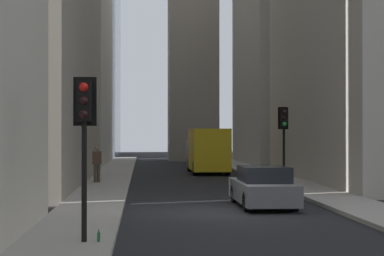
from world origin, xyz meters
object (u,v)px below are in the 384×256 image
(hatchback_grey, at_px, (263,188))
(discarded_bottle, at_px, (99,237))
(delivery_truck, at_px, (207,150))
(traffic_light_midblock, at_px, (284,127))
(pedestrian, at_px, (97,162))
(traffic_light_foreground, at_px, (84,120))

(hatchback_grey, xyz_separation_m, discarded_bottle, (-7.55, 5.14, -0.42))
(delivery_truck, bearing_deg, traffic_light_midblock, -164.36)
(hatchback_grey, bearing_deg, pedestrian, 32.87)
(discarded_bottle, bearing_deg, traffic_light_foreground, 84.61)
(discarded_bottle, bearing_deg, delivery_truck, -10.99)
(pedestrian, xyz_separation_m, discarded_bottle, (-17.50, -1.29, -0.87))
(traffic_light_midblock, xyz_separation_m, pedestrian, (0.92, 9.20, -1.75))
(hatchback_grey, xyz_separation_m, pedestrian, (9.95, 6.43, 0.45))
(delivery_truck, distance_m, traffic_light_midblock, 10.36)
(traffic_light_foreground, bearing_deg, pedestrian, 3.17)
(pedestrian, bearing_deg, traffic_light_foreground, -176.83)
(delivery_truck, height_order, pedestrian, delivery_truck)
(delivery_truck, height_order, traffic_light_foreground, traffic_light_foreground)
(delivery_truck, bearing_deg, hatchback_grey, 180.00)
(discarded_bottle, bearing_deg, traffic_light_midblock, -25.50)
(hatchback_grey, distance_m, discarded_bottle, 9.14)
(pedestrian, distance_m, discarded_bottle, 17.57)
(traffic_light_midblock, xyz_separation_m, discarded_bottle, (-16.58, 7.91, -2.62))
(traffic_light_foreground, bearing_deg, traffic_light_midblock, -26.44)
(delivery_truck, height_order, hatchback_grey, delivery_truck)
(delivery_truck, bearing_deg, discarded_bottle, 169.01)
(hatchback_grey, relative_size, traffic_light_foreground, 1.17)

